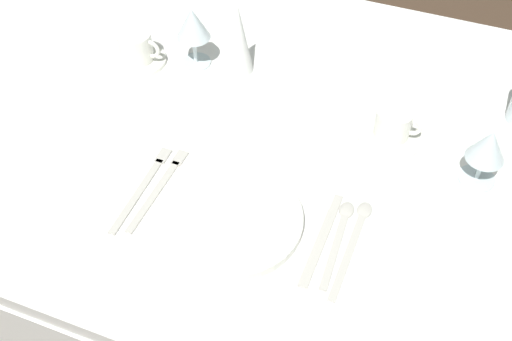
{
  "coord_description": "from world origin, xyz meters",
  "views": [
    {
      "loc": [
        0.29,
        -0.91,
        1.66
      ],
      "look_at": [
        -0.01,
        -0.14,
        0.76
      ],
      "focal_mm": 44.13,
      "sensor_mm": 36.0,
      "label": 1
    }
  ],
  "objects_px": {
    "coffee_cup_left": "(136,47)",
    "dinner_knife": "(321,241)",
    "fork_inner": "(144,185)",
    "coffee_cup_right": "(394,123)",
    "wine_glass_left": "(488,148)",
    "dinner_plate": "(232,219)",
    "spoon_dessert": "(355,237)",
    "fork_outer": "(160,186)",
    "wine_glass_centre": "(193,26)",
    "spoon_soup": "(340,233)",
    "napkin_folded": "(238,38)"
  },
  "relations": [
    {
      "from": "coffee_cup_left",
      "to": "dinner_knife",
      "type": "bearing_deg",
      "value": -31.82
    },
    {
      "from": "coffee_cup_left",
      "to": "fork_inner",
      "type": "bearing_deg",
      "value": -60.18
    },
    {
      "from": "coffee_cup_right",
      "to": "wine_glass_left",
      "type": "bearing_deg",
      "value": -16.62
    },
    {
      "from": "dinner_plate",
      "to": "spoon_dessert",
      "type": "height_order",
      "value": "dinner_plate"
    },
    {
      "from": "fork_outer",
      "to": "coffee_cup_left",
      "type": "xyz_separation_m",
      "value": [
        -0.23,
        0.33,
        0.04
      ]
    },
    {
      "from": "dinner_knife",
      "to": "wine_glass_left",
      "type": "bearing_deg",
      "value": 46.86
    },
    {
      "from": "fork_outer",
      "to": "wine_glass_centre",
      "type": "relative_size",
      "value": 1.51
    },
    {
      "from": "dinner_plate",
      "to": "wine_glass_centre",
      "type": "height_order",
      "value": "wine_glass_centre"
    },
    {
      "from": "fork_outer",
      "to": "spoon_soup",
      "type": "bearing_deg",
      "value": 2.82
    },
    {
      "from": "fork_outer",
      "to": "spoon_dessert",
      "type": "height_order",
      "value": "spoon_dessert"
    },
    {
      "from": "spoon_dessert",
      "to": "wine_glass_centre",
      "type": "height_order",
      "value": "wine_glass_centre"
    },
    {
      "from": "fork_inner",
      "to": "spoon_soup",
      "type": "height_order",
      "value": "spoon_soup"
    },
    {
      "from": "fork_inner",
      "to": "spoon_dessert",
      "type": "height_order",
      "value": "spoon_dessert"
    },
    {
      "from": "dinner_plate",
      "to": "wine_glass_centre",
      "type": "bearing_deg",
      "value": 122.93
    },
    {
      "from": "spoon_dessert",
      "to": "wine_glass_left",
      "type": "height_order",
      "value": "wine_glass_left"
    },
    {
      "from": "fork_outer",
      "to": "napkin_folded",
      "type": "height_order",
      "value": "napkin_folded"
    },
    {
      "from": "fork_outer",
      "to": "fork_inner",
      "type": "height_order",
      "value": "same"
    },
    {
      "from": "spoon_soup",
      "to": "coffee_cup_left",
      "type": "distance_m",
      "value": 0.66
    },
    {
      "from": "dinner_knife",
      "to": "wine_glass_left",
      "type": "distance_m",
      "value": 0.36
    },
    {
      "from": "fork_outer",
      "to": "coffee_cup_left",
      "type": "distance_m",
      "value": 0.4
    },
    {
      "from": "spoon_dessert",
      "to": "napkin_folded",
      "type": "xyz_separation_m",
      "value": [
        -0.38,
        0.38,
        0.08
      ]
    },
    {
      "from": "wine_glass_centre",
      "to": "fork_outer",
      "type": "bearing_deg",
      "value": -75.21
    },
    {
      "from": "fork_outer",
      "to": "dinner_plate",
      "type": "bearing_deg",
      "value": -10.18
    },
    {
      "from": "dinner_knife",
      "to": "spoon_dessert",
      "type": "height_order",
      "value": "spoon_dessert"
    },
    {
      "from": "fork_inner",
      "to": "coffee_cup_right",
      "type": "xyz_separation_m",
      "value": [
        0.42,
        0.31,
        0.04
      ]
    },
    {
      "from": "dinner_plate",
      "to": "coffee_cup_left",
      "type": "relative_size",
      "value": 2.58
    },
    {
      "from": "spoon_dessert",
      "to": "wine_glass_left",
      "type": "relative_size",
      "value": 1.78
    },
    {
      "from": "dinner_plate",
      "to": "wine_glass_left",
      "type": "distance_m",
      "value": 0.49
    },
    {
      "from": "coffee_cup_left",
      "to": "napkin_folded",
      "type": "distance_m",
      "value": 0.24
    },
    {
      "from": "dinner_plate",
      "to": "napkin_folded",
      "type": "relative_size",
      "value": 1.5
    },
    {
      "from": "fork_inner",
      "to": "napkin_folded",
      "type": "xyz_separation_m",
      "value": [
        0.03,
        0.4,
        0.08
      ]
    },
    {
      "from": "coffee_cup_right",
      "to": "wine_glass_centre",
      "type": "relative_size",
      "value": 0.65
    },
    {
      "from": "spoon_dessert",
      "to": "coffee_cup_left",
      "type": "distance_m",
      "value": 0.69
    },
    {
      "from": "dinner_knife",
      "to": "spoon_dessert",
      "type": "distance_m",
      "value": 0.06
    },
    {
      "from": "wine_glass_left",
      "to": "coffee_cup_right",
      "type": "bearing_deg",
      "value": 163.38
    },
    {
      "from": "fork_inner",
      "to": "napkin_folded",
      "type": "relative_size",
      "value": 1.32
    },
    {
      "from": "dinner_plate",
      "to": "napkin_folded",
      "type": "height_order",
      "value": "napkin_folded"
    },
    {
      "from": "napkin_folded",
      "to": "fork_inner",
      "type": "bearing_deg",
      "value": -94.85
    },
    {
      "from": "napkin_folded",
      "to": "wine_glass_centre",
      "type": "bearing_deg",
      "value": -170.91
    },
    {
      "from": "coffee_cup_left",
      "to": "napkin_folded",
      "type": "bearing_deg",
      "value": 14.86
    },
    {
      "from": "dinner_plate",
      "to": "spoon_soup",
      "type": "bearing_deg",
      "value": 13.74
    },
    {
      "from": "spoon_soup",
      "to": "dinner_plate",
      "type": "bearing_deg",
      "value": -166.26
    },
    {
      "from": "fork_inner",
      "to": "dinner_plate",
      "type": "bearing_deg",
      "value": -5.63
    },
    {
      "from": "spoon_soup",
      "to": "spoon_dessert",
      "type": "xyz_separation_m",
      "value": [
        0.03,
        0.0,
        0.0
      ]
    },
    {
      "from": "wine_glass_centre",
      "to": "spoon_soup",
      "type": "bearing_deg",
      "value": -38.31
    },
    {
      "from": "wine_glass_left",
      "to": "fork_inner",
      "type": "bearing_deg",
      "value": -157.15
    },
    {
      "from": "fork_inner",
      "to": "coffee_cup_right",
      "type": "height_order",
      "value": "coffee_cup_right"
    },
    {
      "from": "wine_glass_left",
      "to": "dinner_knife",
      "type": "bearing_deg",
      "value": -133.14
    },
    {
      "from": "dinner_plate",
      "to": "wine_glass_left",
      "type": "height_order",
      "value": "wine_glass_left"
    },
    {
      "from": "dinner_plate",
      "to": "dinner_knife",
      "type": "height_order",
      "value": "dinner_plate"
    }
  ]
}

